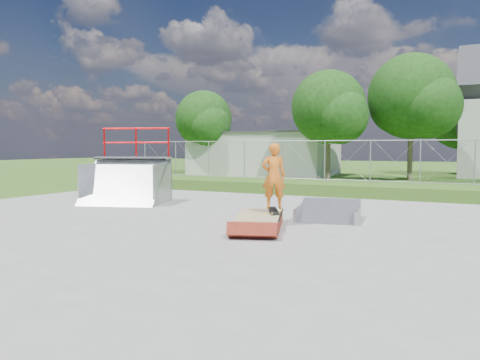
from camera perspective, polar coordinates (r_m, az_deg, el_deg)
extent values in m
plane|color=#315D1A|center=(11.69, -4.52, -5.80)|extent=(120.00, 120.00, 0.00)
cube|color=gray|center=(11.69, -4.52, -5.70)|extent=(20.00, 16.00, 0.04)
cube|color=#315D1A|center=(20.33, 9.45, -0.96)|extent=(24.00, 3.00, 0.50)
cube|color=maroon|center=(11.61, 2.37, -5.09)|extent=(1.71, 2.42, 0.31)
cube|color=tan|center=(11.59, 2.37, -4.28)|extent=(1.73, 2.44, 0.02)
cube|color=black|center=(11.83, 4.11, -3.85)|extent=(0.60, 0.80, 0.13)
imported|color=orange|center=(11.75, 4.13, 0.13)|extent=(0.71, 0.61, 1.65)
cube|color=beige|center=(34.79, 2.94, 3.19)|extent=(10.00, 6.00, 3.00)
cylinder|color=brown|center=(28.98, 10.66, 2.42)|extent=(0.30, 0.30, 2.45)
sphere|color=#16390F|center=(29.07, 10.74, 8.71)|extent=(4.48, 4.48, 4.48)
sphere|color=#16390F|center=(28.27, 12.07, 7.69)|extent=(3.36, 3.36, 3.36)
cylinder|color=brown|center=(30.06, 20.01, 2.64)|extent=(0.30, 0.30, 2.80)
sphere|color=#16390F|center=(30.21, 20.18, 9.56)|extent=(5.12, 5.12, 5.12)
sphere|color=#16390F|center=(29.42, 21.88, 8.42)|extent=(3.84, 3.84, 3.84)
cylinder|color=brown|center=(34.85, -4.43, 2.59)|extent=(0.30, 0.30, 2.27)
sphere|color=#16390F|center=(34.91, -4.45, 7.45)|extent=(4.16, 4.16, 4.16)
sphere|color=#16390F|center=(34.03, -3.77, 6.67)|extent=(3.12, 3.12, 3.12)
cylinder|color=brown|center=(37.88, 25.16, 2.20)|extent=(0.30, 0.30, 2.10)
sphere|color=#16390F|center=(37.91, 25.29, 6.33)|extent=(3.84, 3.84, 3.84)
sphere|color=#16390F|center=(37.40, 26.35, 5.60)|extent=(2.88, 2.88, 2.88)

